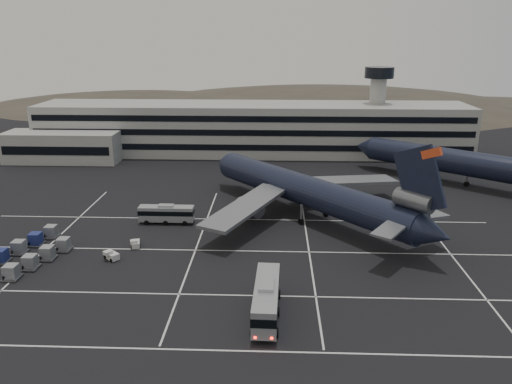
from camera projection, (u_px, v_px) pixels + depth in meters
ground at (231, 262)px, 75.03m from camera, size 260.00×260.00×0.00m
lane_markings at (238, 260)px, 75.68m from camera, size 90.00×55.62×0.01m
terminal at (242, 129)px, 140.76m from camera, size 125.00×26.00×24.00m
hills at (299, 131)px, 239.88m from camera, size 352.00×180.00×44.00m
trijet_main at (309, 191)px, 91.17m from camera, size 42.30×46.99×18.08m
trijet_far at (474, 164)px, 109.83m from camera, size 47.78×41.49×18.08m
bus_near at (266, 298)px, 60.06m from camera, size 3.52×12.68×4.44m
bus_far at (166, 213)px, 89.79m from camera, size 9.93×2.57×3.50m
tug_a at (136, 244)px, 79.91m from camera, size 1.83×2.45×1.41m
tug_b at (112, 255)px, 75.59m from camera, size 2.74×2.65×1.54m
uld_cluster at (28, 252)px, 76.00m from camera, size 11.69×17.92×2.11m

